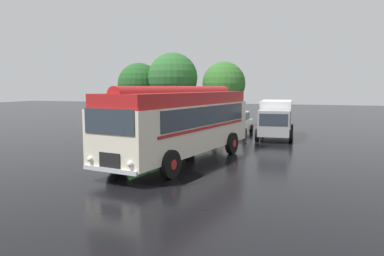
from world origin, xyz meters
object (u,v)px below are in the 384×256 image
vintage_bus (182,121)px  box_van (276,118)px  car_mid_left (236,123)px  car_near_left (205,121)px

vintage_bus → box_van: 10.25m
car_mid_left → box_van: 2.98m
car_near_left → box_van: size_ratio=0.74×
vintage_bus → car_near_left: bearing=100.7°
car_mid_left → box_van: size_ratio=0.72×
vintage_bus → car_mid_left: vintage_bus is taller
car_mid_left → box_van: box_van is taller
vintage_bus → car_near_left: vintage_bus is taller
box_van → car_near_left: bearing=168.3°
vintage_bus → car_near_left: size_ratio=2.39×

